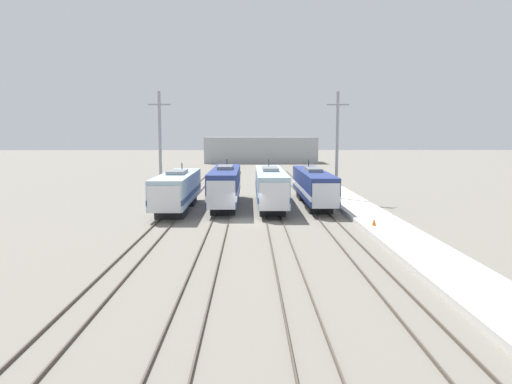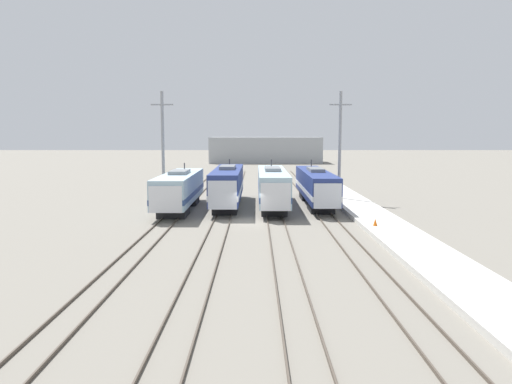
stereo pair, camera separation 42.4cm
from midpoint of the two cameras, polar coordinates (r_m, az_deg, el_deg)
ground_plane at (r=44.02m, az=-0.73°, el=-3.38°), size 400.00×400.00×0.00m
rail_pair_far_left at (r=44.64m, az=-9.90°, el=-3.24°), size 1.51×120.00×0.15m
rail_pair_center_left at (r=44.09m, az=-3.82°, el=-3.28°), size 1.51×120.00×0.15m
rail_pair_center_right at (r=44.04m, az=2.35°, el=-3.28°), size 1.51×120.00×0.15m
rail_pair_far_right at (r=44.50m, az=8.46°, el=-3.24°), size 1.51×120.00×0.15m
locomotive_far_left at (r=50.66m, az=-8.72°, el=0.24°), size 3.14×16.24×4.57m
locomotive_center_left at (r=52.55m, az=-3.23°, el=0.70°), size 2.85×17.30×4.85m
locomotive_center_right at (r=51.92m, az=1.96°, el=0.56°), size 2.93×17.94×4.83m
locomotive_far_right at (r=54.15m, az=6.90°, el=0.67°), size 2.77×18.98×4.70m
catenary_tower_left at (r=57.72m, az=-10.57°, el=5.29°), size 2.52×0.34×12.45m
catenary_tower_right at (r=57.61m, az=9.59°, el=5.31°), size 2.52×0.34×12.45m
platform at (r=45.29m, az=13.67°, el=-3.04°), size 4.00×120.00×0.38m
traffic_cone at (r=40.96m, az=13.58°, el=-3.36°), size 0.35×0.35×0.59m
depot_building at (r=136.06m, az=0.98°, el=4.84°), size 29.68×13.12×6.85m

